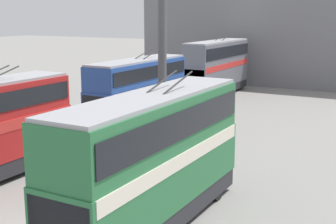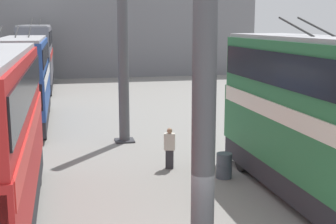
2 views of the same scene
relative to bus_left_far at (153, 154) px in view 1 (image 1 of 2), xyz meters
The scene contains 7 objects.
depot_back_wall 36.87m from the bus_left_far, ahead, with size 0.50×36.00×9.84m.
support_column_far 10.53m from the bus_left_far, 27.80° to the left, with size 0.90×0.90×8.84m.
bus_left_far is the anchor object (origin of this frame).
bus_right_mid 17.26m from the bus_left_far, 34.37° to the left, with size 10.16×2.54×5.45m.
bus_right_far 30.47m from the bus_left_far, 18.65° to the left, with size 11.14×2.54×6.06m.
person_aisle_midway 6.28m from the bus_left_far, 38.92° to the left, with size 0.36×0.47×1.62m.
oil_drum 4.43m from the bus_left_far, 33.43° to the left, with size 0.60×0.60×0.93m.
Camera 1 is at (-11.04, -13.49, 8.08)m, focal length 50.00 mm.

